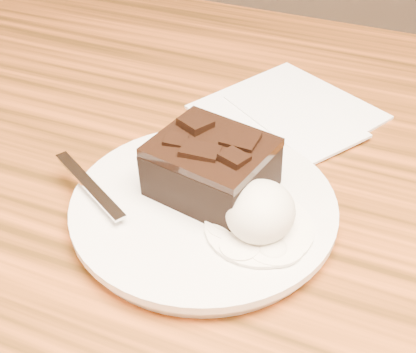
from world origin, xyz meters
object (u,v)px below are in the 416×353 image
at_px(plate, 204,210).
at_px(spoon, 168,181).
at_px(ice_cream_scoop, 260,212).
at_px(napkin, 288,111).
at_px(brownie, 211,170).

height_order(plate, spoon, spoon).
distance_m(ice_cream_scoop, napkin, 0.22).
bearing_deg(plate, spoon, 167.59).
relative_size(brownie, spoon, 0.57).
height_order(plate, napkin, plate).
bearing_deg(brownie, ice_cream_scoop, -30.03).
distance_m(plate, napkin, 0.20).
distance_m(brownie, spoon, 0.04).
relative_size(spoon, napkin, 1.02).
relative_size(plate, spoon, 1.39).
distance_m(plate, ice_cream_scoop, 0.07).
bearing_deg(plate, brownie, 89.77).
height_order(brownie, napkin, brownie).
bearing_deg(plate, napkin, 84.20).
relative_size(ice_cream_scoop, napkin, 0.36).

